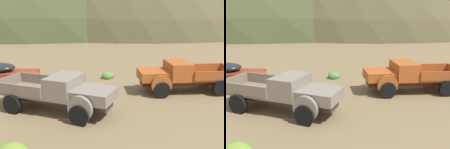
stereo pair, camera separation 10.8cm
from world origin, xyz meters
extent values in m
ellipsoid|color=#4C5633|center=(-21.84, 63.02, 0.00)|extent=(110.24, 75.54, 55.70)
ellipsoid|color=brown|center=(8.28, 60.43, 0.00)|extent=(71.44, 62.58, 51.63)
cube|color=maroon|center=(2.08, 6.92, 0.68)|extent=(4.71, 2.03, 0.68)
ellipsoid|color=maroon|center=(4.15, 7.05, 0.75)|extent=(1.10, 1.46, 0.61)
cylinder|color=black|center=(3.56, 6.13, 0.34)|extent=(0.69, 0.24, 0.68)
cylinder|color=black|center=(3.46, 7.88, 0.34)|extent=(0.69, 0.24, 0.68)
cube|color=#3D322D|center=(7.02, 3.19, 0.66)|extent=(5.86, 2.45, 0.36)
cube|color=slate|center=(9.09, 2.63, 1.11)|extent=(2.22, 2.14, 0.55)
cube|color=#B7B2A8|center=(9.92, 2.41, 1.09)|extent=(0.39, 1.16, 0.44)
cylinder|color=slate|center=(8.59, 1.71, 0.76)|extent=(1.21, 0.49, 1.20)
cylinder|color=slate|center=(9.12, 3.68, 0.76)|extent=(1.21, 0.49, 1.20)
cube|color=slate|center=(7.55, 3.05, 1.36)|extent=(1.81, 2.26, 1.05)
cube|color=black|center=(8.14, 2.89, 1.57)|extent=(0.49, 1.63, 0.59)
cube|color=#746354|center=(5.49, 3.60, 0.90)|extent=(3.37, 2.75, 0.12)
cube|color=#746354|center=(5.22, 2.61, 1.23)|extent=(2.86, 0.86, 0.55)
cube|color=#746354|center=(5.76, 4.60, 1.23)|extent=(2.86, 0.86, 0.55)
cube|color=#746354|center=(4.13, 3.97, 1.23)|extent=(0.63, 2.01, 0.55)
cylinder|color=black|center=(8.57, 1.66, 0.48)|extent=(1.00, 0.52, 0.96)
cylinder|color=black|center=(9.13, 3.73, 0.48)|extent=(1.00, 0.52, 0.96)
cylinder|color=black|center=(4.97, 2.63, 0.48)|extent=(1.00, 0.52, 0.96)
cylinder|color=black|center=(5.53, 4.70, 0.48)|extent=(1.00, 0.52, 0.96)
cube|color=#51220D|center=(14.07, 7.10, 0.66)|extent=(5.67, 2.11, 0.36)
cube|color=#A34C1E|center=(12.05, 6.68, 1.11)|extent=(2.09, 2.09, 0.55)
cube|color=#B7B2A8|center=(11.24, 6.51, 1.09)|extent=(0.32, 1.21, 0.44)
cylinder|color=#A34C1E|center=(12.07, 7.76, 0.76)|extent=(1.21, 0.42, 1.20)
cylinder|color=#A34C1E|center=(12.49, 5.70, 0.76)|extent=(1.21, 0.42, 1.20)
cube|color=#A34C1E|center=(13.55, 6.99, 1.36)|extent=(1.68, 2.26, 1.05)
cube|color=black|center=(12.98, 6.87, 1.57)|extent=(0.40, 1.70, 0.59)
cube|color=#97471E|center=(15.56, 7.40, 0.90)|extent=(3.19, 2.66, 0.12)
cube|color=#97471E|center=(15.35, 8.45, 1.23)|extent=(2.78, 0.67, 0.55)
cube|color=#97471E|center=(15.78, 6.36, 1.23)|extent=(2.78, 0.67, 0.55)
cylinder|color=black|center=(12.50, 5.64, 0.48)|extent=(1.00, 0.47, 0.96)
cylinder|color=black|center=(15.57, 8.54, 0.48)|extent=(1.00, 0.47, 0.96)
cylinder|color=black|center=(16.02, 6.37, 0.48)|extent=(1.00, 0.47, 0.96)
ellipsoid|color=#4C8438|center=(8.83, 9.54, 0.17)|extent=(0.83, 0.75, 0.61)
ellipsoid|color=#4C8438|center=(8.84, 9.51, 0.12)|extent=(0.62, 0.56, 0.44)
ellipsoid|color=#4C8438|center=(8.94, 9.77, 0.15)|extent=(0.76, 0.68, 0.55)
camera|label=1|loc=(11.06, -8.41, 5.02)|focal=40.28mm
camera|label=2|loc=(11.16, -8.40, 5.02)|focal=40.28mm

